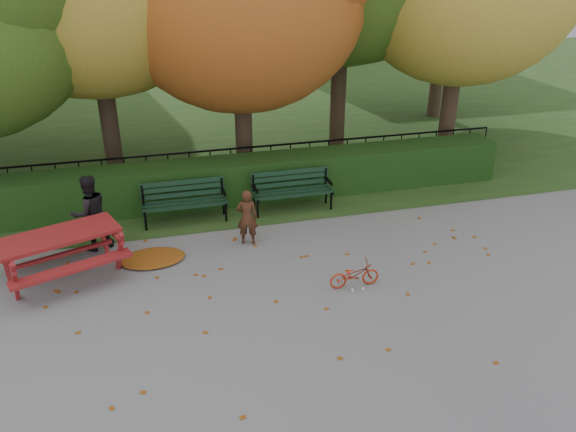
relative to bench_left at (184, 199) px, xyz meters
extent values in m
plane|color=slate|center=(1.30, -3.70, -0.52)|extent=(90.00, 90.00, 0.00)
plane|color=#1D3A17|center=(1.30, 10.30, -0.51)|extent=(90.00, 90.00, 0.00)
cube|color=black|center=(1.30, 0.80, -0.02)|extent=(13.00, 0.90, 1.00)
cube|color=black|center=(1.30, 1.60, -0.44)|extent=(14.00, 0.04, 0.04)
cube|color=black|center=(1.30, 1.60, 0.48)|extent=(14.00, 0.04, 0.04)
cylinder|color=black|center=(-1.70, 1.60, -0.02)|extent=(0.03, 0.03, 1.00)
cylinder|color=black|center=(1.30, 1.60, -0.02)|extent=(0.03, 0.03, 1.00)
cylinder|color=black|center=(4.30, 1.60, -0.02)|extent=(0.03, 0.03, 1.00)
cylinder|color=black|center=(7.80, 1.60, -0.02)|extent=(0.03, 0.03, 1.00)
cylinder|color=#33251A|center=(-1.50, 3.30, 1.06)|extent=(0.44, 0.44, 3.15)
cylinder|color=#33251A|center=(1.80, 2.50, 0.88)|extent=(0.44, 0.44, 2.80)
cylinder|color=#33251A|center=(4.80, 3.80, 1.23)|extent=(0.44, 0.44, 3.50)
cylinder|color=#33251A|center=(7.50, 2.30, 0.97)|extent=(0.44, 0.44, 2.97)
cylinder|color=#33251A|center=(9.30, 6.30, 1.06)|extent=(0.44, 0.44, 3.15)
cube|color=black|center=(0.00, -0.28, -0.08)|extent=(1.80, 0.12, 0.04)
cube|color=black|center=(0.00, -0.10, -0.08)|extent=(1.80, 0.12, 0.04)
cube|color=black|center=(0.00, 0.08, -0.08)|extent=(1.80, 0.12, 0.04)
cube|color=black|center=(0.00, 0.17, 0.03)|extent=(1.80, 0.05, 0.10)
cube|color=black|center=(0.00, 0.17, 0.18)|extent=(1.80, 0.05, 0.10)
cube|color=black|center=(0.00, 0.17, 0.31)|extent=(1.80, 0.05, 0.10)
cube|color=black|center=(-0.85, -0.10, -0.10)|extent=(0.05, 0.55, 0.06)
cube|color=black|center=(-0.85, 0.17, 0.13)|extent=(0.05, 0.05, 0.41)
cylinder|color=black|center=(-0.85, -0.28, -0.30)|extent=(0.05, 0.05, 0.44)
cylinder|color=black|center=(-0.85, 0.08, -0.30)|extent=(0.05, 0.05, 0.44)
cube|color=black|center=(-0.85, -0.08, 0.10)|extent=(0.05, 0.45, 0.04)
cube|color=black|center=(0.85, -0.10, -0.10)|extent=(0.05, 0.55, 0.06)
cube|color=black|center=(0.85, 0.17, 0.13)|extent=(0.05, 0.05, 0.41)
cylinder|color=black|center=(0.85, -0.28, -0.30)|extent=(0.05, 0.05, 0.44)
cylinder|color=black|center=(0.85, 0.08, -0.30)|extent=(0.05, 0.05, 0.44)
cube|color=black|center=(0.85, -0.08, 0.10)|extent=(0.05, 0.45, 0.04)
cube|color=black|center=(2.40, -0.28, -0.08)|extent=(1.80, 0.12, 0.04)
cube|color=black|center=(2.40, -0.10, -0.08)|extent=(1.80, 0.12, 0.04)
cube|color=black|center=(2.40, 0.08, -0.08)|extent=(1.80, 0.12, 0.04)
cube|color=black|center=(2.40, 0.17, 0.03)|extent=(1.80, 0.05, 0.10)
cube|color=black|center=(2.40, 0.17, 0.18)|extent=(1.80, 0.05, 0.10)
cube|color=black|center=(2.40, 0.17, 0.31)|extent=(1.80, 0.05, 0.10)
cube|color=black|center=(1.55, -0.10, -0.10)|extent=(0.05, 0.55, 0.06)
cube|color=black|center=(1.55, 0.17, 0.13)|extent=(0.05, 0.05, 0.41)
cylinder|color=black|center=(1.55, -0.28, -0.30)|extent=(0.05, 0.05, 0.44)
cylinder|color=black|center=(1.55, 0.08, -0.30)|extent=(0.05, 0.05, 0.44)
cube|color=black|center=(1.55, -0.08, 0.10)|extent=(0.05, 0.45, 0.04)
cube|color=black|center=(3.25, -0.10, -0.10)|extent=(0.05, 0.55, 0.06)
cube|color=black|center=(3.25, 0.17, 0.13)|extent=(0.05, 0.05, 0.41)
cylinder|color=black|center=(3.25, -0.28, -0.30)|extent=(0.05, 0.05, 0.44)
cylinder|color=black|center=(3.25, 0.08, -0.30)|extent=(0.05, 0.05, 0.44)
cube|color=black|center=(3.25, -0.08, 0.10)|extent=(0.05, 0.45, 0.04)
cube|color=maroon|center=(-2.33, -1.78, 0.31)|extent=(2.19, 1.49, 0.07)
cube|color=maroon|center=(-2.09, -2.42, -0.03)|extent=(2.00, 0.97, 0.06)
cube|color=maroon|center=(-2.56, -1.15, -0.03)|extent=(2.00, 0.97, 0.06)
cube|color=maroon|center=(-2.98, -2.56, -0.07)|extent=(0.26, 0.57, 0.99)
cube|color=maroon|center=(-3.33, -1.61, -0.07)|extent=(0.26, 0.57, 0.99)
cube|color=maroon|center=(-3.15, -2.09, 0.22)|extent=(0.59, 1.45, 0.07)
cube|color=maroon|center=(-1.33, -1.95, -0.07)|extent=(0.26, 0.57, 0.99)
cube|color=maroon|center=(-1.68, -1.00, -0.07)|extent=(0.26, 0.57, 0.99)
cube|color=maroon|center=(-1.51, -1.48, 0.22)|extent=(0.59, 1.45, 0.07)
cube|color=maroon|center=(-2.33, -1.78, -0.07)|extent=(1.71, 0.69, 0.07)
ellipsoid|color=#6B2B0C|center=(-0.78, -1.59, -0.48)|extent=(1.45, 1.23, 0.09)
imported|color=#3E2113|center=(1.11, -1.38, 0.06)|extent=(0.48, 0.37, 1.16)
imported|color=black|center=(-1.85, -0.80, 0.25)|extent=(0.91, 0.82, 1.54)
imported|color=#A92A0F|center=(2.61, -3.43, -0.28)|extent=(0.90, 0.32, 0.47)
camera|label=1|loc=(-0.65, -11.24, 4.88)|focal=35.00mm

